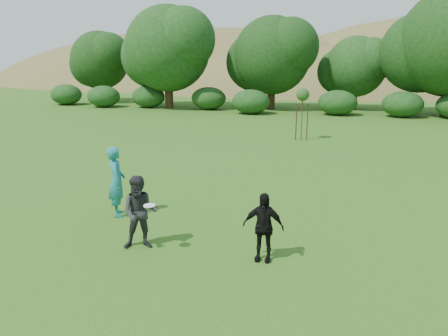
% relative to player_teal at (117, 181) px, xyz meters
% --- Properties ---
extents(ground, '(120.00, 120.00, 0.00)m').
position_rel_player_teal_xyz_m(ground, '(2.54, -0.91, -1.01)').
color(ground, '#19470C').
rests_on(ground, ground).
extents(player_teal, '(0.81, 0.88, 2.02)m').
position_rel_player_teal_xyz_m(player_teal, '(0.00, 0.00, 0.00)').
color(player_teal, '#1B777B').
rests_on(player_teal, ground).
extents(player_grey, '(1.06, 0.96, 1.78)m').
position_rel_player_teal_xyz_m(player_grey, '(1.72, -1.80, -0.12)').
color(player_grey, '#28292B').
rests_on(player_grey, ground).
extents(player_black, '(0.94, 0.43, 1.58)m').
position_rel_player_teal_xyz_m(player_black, '(4.63, -1.55, -0.22)').
color(player_black, black).
rests_on(player_black, ground).
extents(frisbee, '(0.27, 0.27, 0.03)m').
position_rel_player_teal_xyz_m(frisbee, '(2.09, -2.01, 0.16)').
color(frisbee, white).
rests_on(frisbee, ground).
extents(sapling, '(0.70, 0.70, 2.85)m').
position_rel_player_teal_xyz_m(sapling, '(3.31, 13.64, 1.41)').
color(sapling, '#3E2218').
rests_on(sapling, ground).
extents(hillside, '(150.00, 72.00, 52.00)m').
position_rel_player_teal_xyz_m(hillside, '(1.98, 67.54, -12.98)').
color(hillside, olive).
rests_on(hillside, ground).
extents(tree_row, '(53.92, 10.38, 9.62)m').
position_rel_player_teal_xyz_m(tree_row, '(5.77, 27.78, 3.86)').
color(tree_row, '#3A2616').
rests_on(tree_row, ground).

